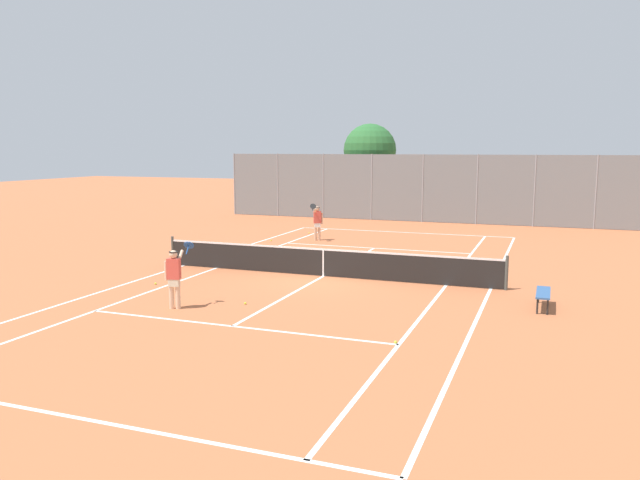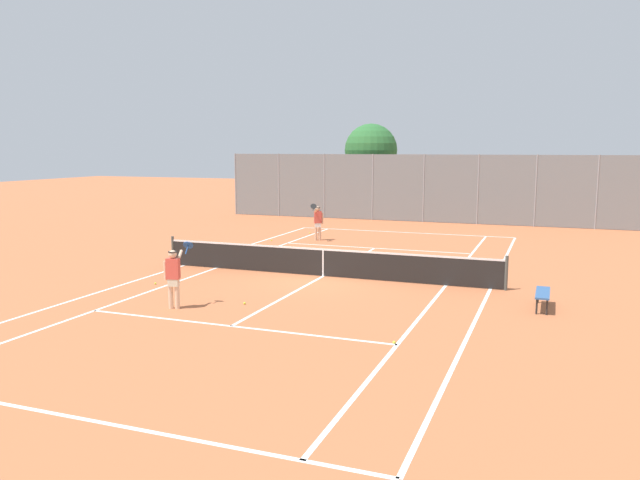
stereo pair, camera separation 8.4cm
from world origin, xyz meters
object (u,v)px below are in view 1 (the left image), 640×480
object	(u,v)px
loose_tennis_ball_3	(156,284)
tree_behind_left	(369,152)
loose_tennis_ball_4	(309,233)
loose_tennis_ball_2	(396,342)
loose_tennis_ball_1	(245,303)
tennis_net	(323,261)
courtside_bench	(543,294)
loose_tennis_ball_0	(271,240)
player_far_left	(317,221)
player_near_side	(174,275)

from	to	relation	value
loose_tennis_ball_3	tree_behind_left	size ratio (longest dim) A/B	0.01
loose_tennis_ball_4	loose_tennis_ball_2	bearing A→B (deg)	-62.43
loose_tennis_ball_1	loose_tennis_ball_4	size ratio (longest dim) A/B	1.00
tennis_net	courtside_bench	world-z (taller)	tennis_net
loose_tennis_ball_0	loose_tennis_ball_1	size ratio (longest dim) A/B	1.00
player_far_left	loose_tennis_ball_2	world-z (taller)	player_far_left
tree_behind_left	loose_tennis_ball_3	bearing A→B (deg)	-91.40
tennis_net	courtside_bench	size ratio (longest dim) A/B	8.00
loose_tennis_ball_0	tree_behind_left	xyz separation A→B (m)	(1.07, 12.55, 4.05)
player_near_side	loose_tennis_ball_4	xyz separation A→B (m)	(-2.10, 15.20, -0.89)
loose_tennis_ball_4	loose_tennis_ball_1	bearing A→B (deg)	-75.46
player_near_side	loose_tennis_ball_2	world-z (taller)	player_near_side
player_far_left	player_near_side	bearing A→B (deg)	-86.21
loose_tennis_ball_0	loose_tennis_ball_4	distance (m)	3.14
loose_tennis_ball_2	loose_tennis_ball_1	bearing A→B (deg)	157.51
player_far_left	loose_tennis_ball_3	size ratio (longest dim) A/B	26.88
tennis_net	loose_tennis_ball_1	bearing A→B (deg)	-99.09
loose_tennis_ball_0	courtside_bench	distance (m)	14.90
tree_behind_left	loose_tennis_ball_0	bearing A→B (deg)	-94.86
loose_tennis_ball_1	loose_tennis_ball_0	bearing A→B (deg)	111.52
tennis_net	loose_tennis_ball_0	size ratio (longest dim) A/B	181.82
tennis_net	player_near_side	size ratio (longest dim) A/B	6.76
courtside_bench	tree_behind_left	size ratio (longest dim) A/B	0.26
tennis_net	player_far_left	bearing A→B (deg)	112.15
player_near_side	loose_tennis_ball_2	distance (m)	6.44
courtside_bench	loose_tennis_ball_1	bearing A→B (deg)	-162.63
courtside_bench	loose_tennis_ball_2	bearing A→B (deg)	-124.36
player_far_left	loose_tennis_ball_0	distance (m)	2.35
player_near_side	courtside_bench	bearing A→B (deg)	20.49
tennis_net	tree_behind_left	bearing A→B (deg)	101.73
loose_tennis_ball_4	tree_behind_left	bearing A→B (deg)	87.79
loose_tennis_ball_0	loose_tennis_ball_1	xyz separation A→B (m)	(4.37, -11.09, 0.00)
loose_tennis_ball_4	courtside_bench	xyz separation A→B (m)	(11.41, -11.73, 0.38)
loose_tennis_ball_1	loose_tennis_ball_2	bearing A→B (deg)	-22.49
loose_tennis_ball_2	player_near_side	bearing A→B (deg)	171.83
loose_tennis_ball_3	courtside_bench	distance (m)	11.65
player_near_side	player_far_left	bearing A→B (deg)	93.79
tennis_net	player_far_left	distance (m)	8.33
loose_tennis_ball_1	tree_behind_left	xyz separation A→B (m)	(-3.30, 23.64, 4.05)
player_far_left	courtside_bench	xyz separation A→B (m)	(10.18, -9.66, -0.52)
loose_tennis_ball_1	loose_tennis_ball_4	distance (m)	14.61
player_near_side	loose_tennis_ball_2	size ratio (longest dim) A/B	26.88
tennis_net	loose_tennis_ball_4	distance (m)	10.72
loose_tennis_ball_2	courtside_bench	distance (m)	5.32
loose_tennis_ball_2	loose_tennis_ball_3	xyz separation A→B (m)	(-8.59, 3.24, 0.00)
loose_tennis_ball_1	loose_tennis_ball_4	bearing A→B (deg)	104.54
player_far_left	loose_tennis_ball_4	world-z (taller)	player_far_left
loose_tennis_ball_1	loose_tennis_ball_4	world-z (taller)	same
loose_tennis_ball_2	tree_behind_left	size ratio (longest dim) A/B	0.01
loose_tennis_ball_4	courtside_bench	size ratio (longest dim) A/B	0.04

